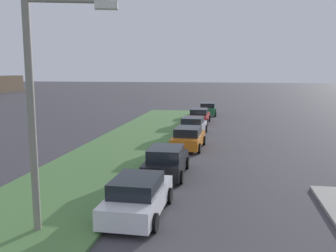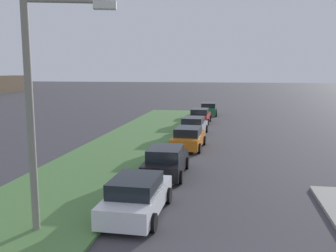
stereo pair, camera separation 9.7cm
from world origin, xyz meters
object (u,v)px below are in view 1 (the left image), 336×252
(parked_car_white, at_px, (138,196))
(streetlight, at_px, (42,99))
(parked_car_green, at_px, (207,109))
(parked_car_orange, at_px, (188,138))
(parked_car_silver, at_px, (193,126))
(parked_car_black, at_px, (166,161))
(parked_car_red, at_px, (199,116))

(parked_car_white, bearing_deg, streetlight, 127.61)
(parked_car_green, bearing_deg, parked_car_white, 175.67)
(parked_car_orange, relative_size, parked_car_silver, 1.00)
(parked_car_orange, relative_size, streetlight, 0.58)
(parked_car_white, xyz_separation_m, parked_car_green, (30.76, -0.56, 0.00))
(parked_car_white, distance_m, parked_car_silver, 17.27)
(parked_car_black, distance_m, parked_car_orange, 6.63)
(parked_car_black, distance_m, parked_car_red, 18.74)
(parked_car_orange, height_order, parked_car_green, same)
(parked_car_silver, xyz_separation_m, parked_car_green, (13.49, -0.30, 0.00))
(parked_car_white, distance_m, parked_car_green, 30.76)
(parked_car_silver, relative_size, parked_car_green, 1.00)
(parked_car_white, relative_size, parked_car_green, 0.98)
(parked_car_silver, height_order, streetlight, streetlight)
(parked_car_silver, bearing_deg, parked_car_green, 1.66)
(parked_car_black, distance_m, parked_car_green, 25.47)
(streetlight, bearing_deg, parked_car_green, -5.43)
(parked_car_black, height_order, parked_car_silver, same)
(parked_car_red, bearing_deg, parked_car_green, -2.07)
(parked_car_green, bearing_deg, parked_car_red, 173.52)
(parked_car_black, relative_size, streetlight, 0.58)
(parked_car_black, bearing_deg, parked_car_silver, -1.36)
(parked_car_red, distance_m, parked_car_green, 6.74)
(parked_car_silver, distance_m, parked_car_red, 6.76)
(parked_car_orange, bearing_deg, parked_car_white, -179.85)
(parked_car_orange, distance_m, parked_car_red, 12.12)
(parked_car_white, height_order, parked_car_red, same)
(parked_car_black, height_order, parked_car_green, same)
(parked_car_white, distance_m, parked_car_black, 5.29)
(parked_car_white, relative_size, parked_car_black, 1.00)
(parked_car_red, bearing_deg, parked_car_silver, -178.25)
(parked_car_red, height_order, parked_car_green, same)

